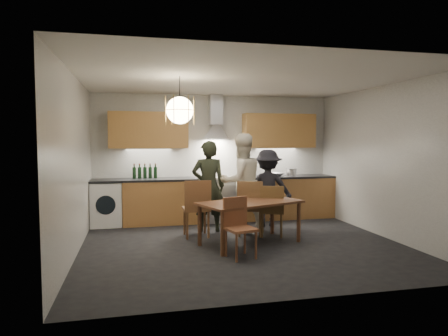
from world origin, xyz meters
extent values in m
plane|color=black|center=(0.00, 0.00, 0.00)|extent=(5.00, 5.00, 0.00)
cube|color=silver|center=(0.00, 2.25, 1.30)|extent=(5.00, 0.02, 2.60)
cube|color=silver|center=(0.00, -2.25, 1.30)|extent=(5.00, 0.02, 2.60)
cube|color=silver|center=(-2.50, 0.00, 1.30)|extent=(0.02, 4.50, 2.60)
cube|color=silver|center=(2.50, 0.00, 1.30)|extent=(0.02, 4.50, 2.60)
cube|color=silver|center=(0.00, 0.00, 2.60)|extent=(5.00, 4.50, 0.02)
cube|color=#C3874B|center=(-1.18, 1.95, 0.43)|extent=(1.45, 0.60, 0.86)
cube|color=#C3874B|center=(1.48, 1.95, 0.43)|extent=(2.05, 0.60, 0.86)
cube|color=white|center=(-2.20, 1.95, 0.42)|extent=(0.58, 0.58, 0.85)
cube|color=black|center=(-1.48, 1.95, 0.88)|extent=(2.05, 0.62, 0.04)
cube|color=black|center=(1.48, 1.95, 0.88)|extent=(2.05, 0.62, 0.04)
cube|color=silver|center=(0.00, 1.95, 0.40)|extent=(0.90, 0.60, 0.80)
cube|color=black|center=(0.00, 1.66, 0.38)|extent=(0.78, 0.02, 0.42)
cube|color=slate|center=(0.00, 1.95, 0.84)|extent=(0.90, 0.60, 0.08)
cube|color=silver|center=(0.00, 1.69, 0.90)|extent=(0.90, 0.08, 0.04)
cube|color=tan|center=(-1.38, 2.08, 1.86)|extent=(1.55, 0.35, 0.72)
cube|color=tan|center=(1.38, 2.08, 1.86)|extent=(1.55, 0.35, 0.72)
cube|color=silver|center=(0.00, 2.12, 2.29)|extent=(0.26, 0.22, 0.62)
cylinder|color=black|center=(-1.00, -0.10, 2.35)|extent=(0.01, 0.01, 0.50)
sphere|color=#FFE0A5|center=(-1.00, -0.10, 2.10)|extent=(0.40, 0.40, 0.40)
torus|color=gold|center=(-1.00, -0.10, 2.10)|extent=(0.43, 0.43, 0.01)
cube|color=brown|center=(0.13, 0.03, 0.67)|extent=(1.80, 1.32, 0.04)
cylinder|color=brown|center=(-0.45, -0.54, 0.32)|extent=(0.06, 0.06, 0.65)
cylinder|color=brown|center=(-0.68, 0.09, 0.32)|extent=(0.06, 0.06, 0.65)
cylinder|color=brown|center=(0.94, -0.03, 0.32)|extent=(0.06, 0.06, 0.65)
cylinder|color=brown|center=(0.71, 0.60, 0.32)|extent=(0.06, 0.06, 0.65)
cube|color=brown|center=(-0.64, 0.71, 0.48)|extent=(0.45, 0.45, 0.04)
cube|color=brown|center=(-0.64, 0.51, 0.74)|extent=(0.45, 0.04, 0.49)
cylinder|color=brown|center=(-0.46, 0.89, 0.23)|extent=(0.04, 0.04, 0.46)
cylinder|color=brown|center=(-0.46, 0.53, 0.23)|extent=(0.04, 0.04, 0.46)
cylinder|color=brown|center=(-0.82, 0.89, 0.23)|extent=(0.04, 0.04, 0.46)
cylinder|color=brown|center=(-0.82, 0.53, 0.23)|extent=(0.04, 0.04, 0.46)
cube|color=brown|center=(0.31, 0.62, 0.47)|extent=(0.56, 0.56, 0.04)
cube|color=brown|center=(0.24, 0.43, 0.73)|extent=(0.42, 0.19, 0.48)
cylinder|color=brown|center=(0.53, 0.72, 0.22)|extent=(0.04, 0.04, 0.45)
cylinder|color=brown|center=(0.41, 0.39, 0.22)|extent=(0.04, 0.04, 0.45)
cylinder|color=brown|center=(0.20, 0.84, 0.22)|extent=(0.04, 0.04, 0.45)
cylinder|color=brown|center=(0.08, 0.51, 0.22)|extent=(0.04, 0.04, 0.45)
cube|color=brown|center=(0.65, 0.46, 0.43)|extent=(0.52, 0.52, 0.04)
cube|color=brown|center=(0.59, 0.29, 0.67)|extent=(0.39, 0.18, 0.44)
cylinder|color=brown|center=(0.86, 0.56, 0.21)|extent=(0.03, 0.03, 0.41)
cylinder|color=brown|center=(0.75, 0.25, 0.21)|extent=(0.03, 0.03, 0.41)
cylinder|color=brown|center=(0.56, 0.67, 0.21)|extent=(0.03, 0.03, 0.41)
cylinder|color=brown|center=(0.44, 0.37, 0.21)|extent=(0.03, 0.03, 0.41)
cube|color=brown|center=(-0.22, -0.68, 0.41)|extent=(0.47, 0.47, 0.04)
cube|color=brown|center=(-0.26, -0.51, 0.64)|extent=(0.38, 0.13, 0.42)
cylinder|color=brown|center=(-0.33, -0.87, 0.20)|extent=(0.03, 0.03, 0.39)
cylinder|color=brown|center=(-0.41, -0.57, 0.20)|extent=(0.03, 0.03, 0.39)
cylinder|color=brown|center=(-0.03, -0.79, 0.20)|extent=(0.03, 0.03, 0.39)
cylinder|color=brown|center=(-0.11, -0.49, 0.20)|extent=(0.03, 0.03, 0.39)
imported|color=black|center=(-0.36, 1.05, 0.83)|extent=(0.65, 0.47, 1.65)
imported|color=silver|center=(0.26, 1.07, 0.89)|extent=(0.99, 0.85, 1.78)
imported|color=black|center=(0.83, 1.22, 0.74)|extent=(1.07, 0.79, 1.48)
imported|color=#B7B7BA|center=(1.26, 1.93, 0.94)|extent=(0.39, 0.39, 0.08)
cylinder|color=silver|center=(1.61, 1.93, 0.98)|extent=(0.22, 0.22, 0.15)
camera|label=1|loc=(-1.68, -6.03, 1.66)|focal=32.00mm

